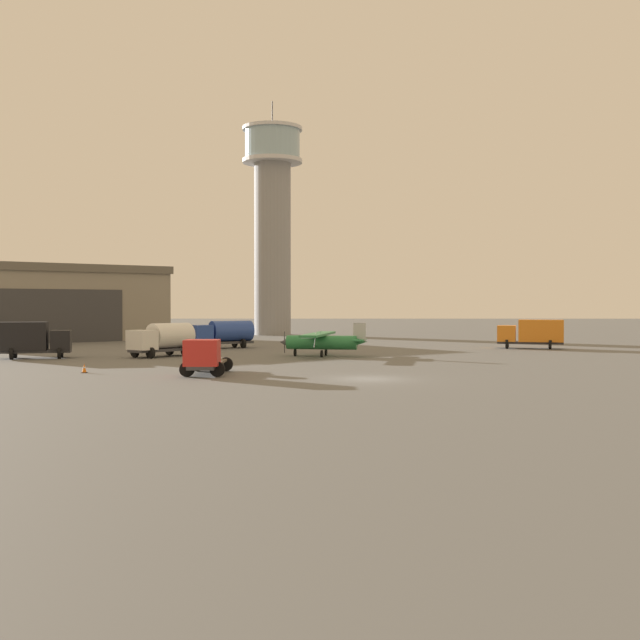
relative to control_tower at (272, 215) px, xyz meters
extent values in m
plane|color=#60605E|center=(11.06, -70.62, -18.41)|extent=(400.00, 400.00, 0.00)
cylinder|color=gray|center=(0.00, 0.00, -5.21)|extent=(5.63, 5.63, 26.41)
cylinder|color=silver|center=(0.00, 0.00, 8.30)|extent=(9.18, 9.18, 0.60)
cylinder|color=#99B7C6|center=(0.00, 0.00, 10.79)|extent=(8.45, 8.45, 4.38)
cylinder|color=silver|center=(0.00, 0.00, 13.23)|extent=(9.18, 9.18, 0.50)
cylinder|color=#38383D|center=(0.00, 0.00, 15.48)|extent=(0.16, 0.16, 4.00)
cube|color=gray|center=(-31.96, -16.03, -14.01)|extent=(38.67, 37.43, 8.80)
cube|color=#625C52|center=(-31.96, -16.03, -9.12)|extent=(39.51, 38.27, 1.00)
cube|color=#38383A|center=(-24.69, -25.25, -15.11)|extent=(13.41, 10.62, 6.60)
cylinder|color=#287A42|center=(7.92, -49.10, -17.15)|extent=(6.60, 2.35, 1.29)
cone|color=#38383D|center=(4.49, -48.52, -17.15)|extent=(1.07, 1.04, 0.90)
cube|color=#38383D|center=(4.49, -48.52, -17.15)|extent=(0.08, 0.11, 1.97)
cube|color=#287A42|center=(7.62, -49.05, -16.40)|extent=(3.27, 10.49, 0.21)
cylinder|color=#B7BABF|center=(7.89, -47.42, -16.82)|extent=(0.25, 1.02, 1.41)
cylinder|color=#B7BABF|center=(7.34, -50.69, -16.82)|extent=(0.25, 1.02, 1.41)
cube|color=#99B7C6|center=(6.70, -48.90, -16.79)|extent=(1.30, 1.21, 0.73)
cone|color=#287A42|center=(11.36, -49.69, -17.04)|extent=(1.59, 1.19, 0.96)
cube|color=#B7BABF|center=(11.36, -49.69, -16.21)|extent=(1.15, 0.31, 1.76)
cube|color=#287A42|center=(11.36, -49.69, -16.89)|extent=(1.44, 3.22, 0.10)
cylinder|color=black|center=(5.47, -48.69, -18.10)|extent=(0.27, 0.64, 0.62)
cylinder|color=black|center=(8.32, -48.01, -18.10)|extent=(0.27, 0.64, 0.62)
cylinder|color=black|center=(7.94, -50.26, -18.10)|extent=(0.27, 0.64, 0.62)
cube|color=#38383D|center=(-6.62, -49.84, -17.79)|extent=(5.39, 5.97, 0.24)
cube|color=white|center=(-8.00, -51.54, -16.81)|extent=(3.00, 2.89, 1.73)
cube|color=#99B7C6|center=(-8.50, -52.15, -16.46)|extent=(1.69, 1.40, 0.87)
cylinder|color=white|center=(-5.98, -49.07, -16.52)|extent=(4.36, 4.62, 2.30)
cylinder|color=black|center=(-7.10, -52.20, -17.91)|extent=(0.95, 0.85, 1.00)
cylinder|color=black|center=(-8.83, -50.78, -17.91)|extent=(0.95, 0.85, 1.00)
cylinder|color=black|center=(-4.59, -49.13, -17.91)|extent=(0.95, 0.85, 1.00)
cylinder|color=black|center=(-6.33, -47.72, -17.91)|extent=(0.95, 0.85, 1.00)
cube|color=#38383D|center=(-17.29, -52.13, -17.79)|extent=(6.32, 3.29, 0.24)
cube|color=black|center=(-15.18, -51.60, -16.81)|extent=(2.21, 2.70, 1.72)
cube|color=#99B7C6|center=(-14.42, -51.41, -16.47)|extent=(0.56, 1.97, 0.86)
cube|color=black|center=(-18.26, -52.37, -16.44)|extent=(4.50, 3.27, 2.47)
cylinder|color=black|center=(-15.50, -50.59, -17.91)|extent=(0.51, 1.04, 1.00)
cylinder|color=black|center=(-14.99, -52.65, -17.91)|extent=(0.51, 1.04, 1.00)
cylinder|color=black|center=(-19.31, -51.53, -17.91)|extent=(0.51, 1.04, 1.00)
cylinder|color=black|center=(-18.79, -53.60, -17.91)|extent=(0.51, 1.04, 1.00)
cube|color=#38383D|center=(-2.92, -36.50, -17.79)|extent=(6.70, 5.26, 0.24)
cube|color=#2847A8|center=(-4.97, -37.83, -16.77)|extent=(2.87, 3.00, 1.80)
cube|color=#99B7C6|center=(-5.71, -38.31, -16.41)|extent=(1.15, 1.72, 0.90)
cylinder|color=#2847A8|center=(-2.00, -35.90, -16.56)|extent=(5.05, 4.36, 2.23)
cylinder|color=black|center=(-4.34, -38.68, -17.91)|extent=(0.77, 0.99, 1.00)
cylinder|color=black|center=(-5.49, -36.90, -17.91)|extent=(0.77, 0.99, 1.00)
cylinder|color=black|center=(-0.65, -36.28, -17.91)|extent=(0.77, 0.99, 1.00)
cylinder|color=black|center=(-1.79, -34.51, -17.91)|extent=(0.77, 0.99, 1.00)
cube|color=#38383D|center=(0.19, -67.02, -17.79)|extent=(1.79, 6.67, 0.24)
cube|color=red|center=(0.19, -69.42, -16.81)|extent=(2.23, 1.87, 1.72)
cube|color=#99B7C6|center=(0.19, -70.29, -16.47)|extent=(1.89, 0.08, 0.86)
cube|color=brown|center=(0.19, -65.94, -17.59)|extent=(2.23, 4.50, 0.16)
cube|color=#997547|center=(0.19, -65.49, -17.06)|extent=(1.01, 1.01, 0.90)
cylinder|color=black|center=(1.19, -69.35, -17.91)|extent=(1.00, 0.28, 1.00)
cylinder|color=black|center=(-0.81, -69.35, -17.91)|extent=(1.00, 0.28, 1.00)
cylinder|color=black|center=(1.19, -65.02, -17.91)|extent=(1.00, 0.28, 1.00)
cylinder|color=black|center=(-0.81, -65.02, -17.91)|extent=(1.00, 0.28, 1.00)
cube|color=#38383D|center=(30.22, -36.56, -17.79)|extent=(7.10, 3.58, 0.24)
cube|color=orange|center=(27.84, -35.93, -16.81)|extent=(2.46, 2.78, 1.71)
cube|color=#99B7C6|center=(26.97, -35.70, -16.47)|extent=(0.59, 1.97, 0.86)
cube|color=orange|center=(31.30, -36.84, -16.49)|extent=(5.08, 3.47, 2.35)
cylinder|color=black|center=(27.64, -36.98, -17.91)|extent=(0.52, 1.04, 1.00)
cylinder|color=black|center=(28.18, -34.91, -17.91)|extent=(0.52, 1.04, 1.00)
cylinder|color=black|center=(31.94, -38.11, -17.91)|extent=(0.52, 1.04, 1.00)
cylinder|color=black|center=(32.48, -36.05, -17.91)|extent=(0.52, 1.04, 1.00)
cube|color=black|center=(-8.53, -66.41, -18.39)|extent=(0.36, 0.36, 0.04)
cone|color=orange|center=(-8.53, -66.41, -18.07)|extent=(0.30, 0.30, 0.61)
cylinder|color=white|center=(-8.53, -66.41, -18.04)|extent=(0.21, 0.21, 0.08)
camera|label=1|loc=(8.42, -120.81, -13.57)|focal=44.05mm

